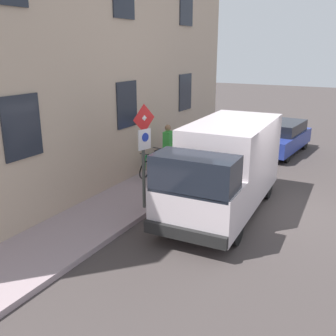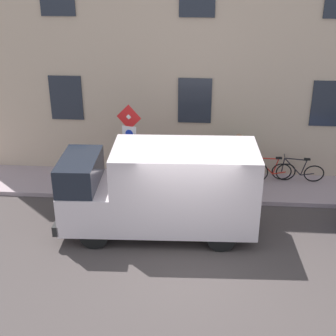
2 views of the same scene
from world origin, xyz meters
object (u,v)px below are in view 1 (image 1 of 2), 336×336
at_px(bicycle_red, 177,153).
at_px(bicycle_blue, 166,159).
at_px(bicycle_black, 187,148).
at_px(delivery_van, 225,166).
at_px(pedestrian, 168,146).
at_px(parked_hatchback, 280,137).
at_px(bicycle_green, 153,165).
at_px(sign_post_stacked, 144,142).

relative_size(bicycle_red, bicycle_blue, 1.00).
bearing_deg(bicycle_black, delivery_van, 41.40).
bearing_deg(delivery_van, bicycle_black, -145.11).
distance_m(bicycle_black, pedestrian, 2.11).
bearing_deg(parked_hatchback, pedestrian, -24.41).
distance_m(delivery_van, bicycle_green, 3.64).
bearing_deg(bicycle_green, sign_post_stacked, 28.33).
xyz_separation_m(sign_post_stacked, parked_hatchback, (-1.77, -8.46, -1.30)).
bearing_deg(bicycle_red, delivery_van, 41.62).
xyz_separation_m(parked_hatchback, bicycle_blue, (3.08, 4.90, -0.22)).
height_order(parked_hatchback, pedestrian, pedestrian).
xyz_separation_m(bicycle_red, pedestrian, (-0.20, 1.11, 0.56)).
distance_m(sign_post_stacked, delivery_van, 2.34).
xyz_separation_m(bicycle_black, bicycle_green, (-0.00, 2.75, 0.00)).
bearing_deg(bicycle_black, parked_hatchback, 139.04).
relative_size(parked_hatchback, bicycle_red, 2.41).
xyz_separation_m(parked_hatchback, bicycle_red, (3.08, 3.99, -0.22)).
distance_m(bicycle_blue, bicycle_green, 0.92).
distance_m(bicycle_red, bicycle_blue, 0.92).
distance_m(bicycle_green, pedestrian, 0.93).
relative_size(delivery_van, bicycle_black, 3.15).
relative_size(parked_hatchback, bicycle_blue, 2.42).
relative_size(sign_post_stacked, bicycle_green, 1.64).
bearing_deg(bicycle_blue, bicycle_black, -173.19).
bearing_deg(pedestrian, delivery_van, -43.77).
bearing_deg(bicycle_red, bicycle_black, 177.47).
distance_m(bicycle_black, bicycle_green, 2.75).
height_order(sign_post_stacked, pedestrian, sign_post_stacked).
height_order(bicycle_black, bicycle_green, same).
height_order(sign_post_stacked, bicycle_black, sign_post_stacked).
bearing_deg(bicycle_green, parked_hatchback, 154.08).
bearing_deg(pedestrian, bicycle_red, 92.77).
bearing_deg(pedestrian, bicycle_blue, 128.73).
distance_m(delivery_van, bicycle_black, 5.37).
bearing_deg(bicycle_green, bicycle_black, -178.04).
xyz_separation_m(delivery_van, bicycle_black, (3.22, -4.22, -0.82)).
height_order(delivery_van, bicycle_red, delivery_van).
distance_m(delivery_van, parked_hatchback, 7.32).
bearing_deg(bicycle_red, parked_hatchback, 139.76).
relative_size(bicycle_red, bicycle_green, 1.00).
relative_size(sign_post_stacked, delivery_van, 0.52).
xyz_separation_m(delivery_van, pedestrian, (3.01, -2.20, -0.26)).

